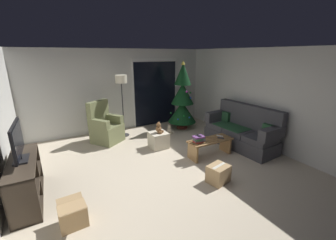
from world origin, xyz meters
TOP-DOWN VIEW (x-y plane):
  - ground_plane at (0.00, 0.00)m, footprint 7.00×7.00m
  - wall_back at (0.00, 3.06)m, footprint 5.72×0.12m
  - wall_right at (2.86, 0.00)m, footprint 0.12×6.00m
  - patio_door_frame at (1.16, 2.99)m, footprint 1.60×0.02m
  - patio_door_glass at (1.16, 2.97)m, footprint 1.50×0.02m
  - couch at (2.32, 0.18)m, footprint 0.90×1.99m
  - coffee_table at (1.20, 0.09)m, footprint 1.10×0.40m
  - remote_white at (1.54, 0.14)m, footprint 0.11×0.16m
  - remote_graphite at (1.46, 0.02)m, footprint 0.13×0.15m
  - book_stack at (0.85, 0.08)m, footprint 0.28×0.22m
  - cell_phone at (0.85, 0.08)m, footprint 0.09×0.15m
  - christmas_tree at (1.71, 2.14)m, footprint 0.90×0.90m
  - armchair at (-0.75, 2.18)m, footprint 0.95×0.96m
  - floor_lamp at (-0.17, 2.37)m, footprint 0.32×0.32m
  - media_shelf at (-2.53, 0.18)m, footprint 0.40×1.40m
  - television at (-2.50, 0.24)m, footprint 0.21×0.84m
  - ottoman at (0.35, 1.12)m, footprint 0.44×0.44m
  - teddy_bear_chestnut at (0.36, 1.11)m, footprint 0.21×0.22m
  - teddy_bear_cream_by_tree at (1.10, 1.89)m, footprint 0.19×0.20m
  - cardboard_box_open_near_shelf at (-1.91, -0.75)m, footprint 0.38×0.45m
  - cardboard_box_taped_mid_floor at (0.63, -0.86)m, footprint 0.45×0.40m

SIDE VIEW (x-z plane):
  - ground_plane at x=0.00m, z-range 0.00..0.00m
  - teddy_bear_cream_by_tree at x=1.10m, z-range -0.02..0.26m
  - cardboard_box_taped_mid_floor at x=0.63m, z-range 0.00..0.34m
  - cardboard_box_open_near_shelf at x=-1.91m, z-range -0.02..0.36m
  - ottoman at x=0.35m, z-range 0.00..0.40m
  - coffee_table at x=1.20m, z-range 0.07..0.49m
  - media_shelf at x=-2.53m, z-range -0.02..0.71m
  - couch at x=2.32m, z-range -0.14..0.94m
  - armchair at x=-0.75m, z-range -0.16..0.97m
  - remote_white at x=1.54m, z-range 0.42..0.44m
  - remote_graphite at x=1.46m, z-range 0.42..0.44m
  - book_stack at x=0.85m, z-range 0.42..0.58m
  - teddy_bear_chestnut at x=0.36m, z-range 0.38..0.67m
  - cell_phone at x=0.85m, z-range 0.57..0.58m
  - christmas_tree at x=1.71m, z-range -0.13..2.02m
  - television at x=-2.50m, z-range 0.74..1.35m
  - patio_door_glass at x=1.16m, z-range 0.00..2.10m
  - patio_door_frame at x=1.16m, z-range 0.00..2.20m
  - wall_back at x=0.00m, z-range 0.00..2.50m
  - wall_right at x=2.86m, z-range 0.00..2.50m
  - floor_lamp at x=-0.17m, z-range 0.61..2.40m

